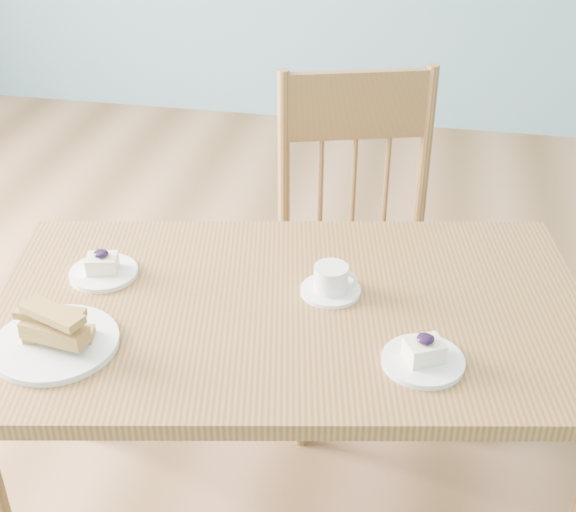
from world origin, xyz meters
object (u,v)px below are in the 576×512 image
(biscotti_plate, at_px, (54,334))
(cheesecake_plate_near, at_px, (423,356))
(dining_chair, at_px, (360,250))
(cheesecake_plate_far, at_px, (103,269))
(coffee_cup, at_px, (331,282))
(dining_table, at_px, (290,331))

(biscotti_plate, bearing_deg, cheesecake_plate_near, 6.78)
(dining_chair, xyz_separation_m, cheesecake_plate_far, (-0.53, -0.52, 0.20))
(cheesecake_plate_near, height_order, coffee_cup, cheesecake_plate_near)
(dining_chair, height_order, cheesecake_plate_near, dining_chair)
(dining_chair, xyz_separation_m, coffee_cup, (-0.02, -0.49, 0.21))
(dining_table, relative_size, coffee_cup, 10.55)
(cheesecake_plate_near, distance_m, coffee_cup, 0.29)
(cheesecake_plate_near, relative_size, biscotti_plate, 0.64)
(cheesecake_plate_near, bearing_deg, biscotti_plate, -173.22)
(dining_table, bearing_deg, coffee_cup, 28.78)
(dining_table, distance_m, coffee_cup, 0.14)
(coffee_cup, bearing_deg, dining_table, -139.27)
(coffee_cup, bearing_deg, biscotti_plate, -149.13)
(dining_table, xyz_separation_m, dining_chair, (0.09, 0.56, -0.11))
(dining_chair, relative_size, biscotti_plate, 3.93)
(dining_chair, xyz_separation_m, biscotti_plate, (-0.52, -0.78, 0.21))
(cheesecake_plate_far, relative_size, coffee_cup, 1.16)
(cheesecake_plate_near, bearing_deg, dining_chair, 105.47)
(dining_chair, height_order, coffee_cup, dining_chair)
(cheesecake_plate_near, bearing_deg, coffee_cup, 135.44)
(cheesecake_plate_far, bearing_deg, biscotti_plate, -88.74)
(dining_table, xyz_separation_m, cheesecake_plate_near, (0.29, -0.14, 0.09))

